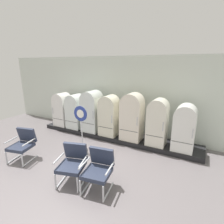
# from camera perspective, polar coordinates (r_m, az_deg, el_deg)

# --- Properties ---
(ground) EXTENTS (12.00, 10.00, 0.05)m
(ground) POSITION_cam_1_polar(r_m,az_deg,el_deg) (4.65, -17.65, -21.61)
(ground) COLOR slate
(back_wall) EXTENTS (11.76, 0.12, 3.00)m
(back_wall) POSITION_cam_1_polar(r_m,az_deg,el_deg) (6.87, 3.31, 5.32)
(back_wall) COLOR silver
(back_wall) RESTS_ON ground
(display_plinth) EXTENTS (6.16, 0.95, 0.15)m
(display_plinth) POSITION_cam_1_polar(r_m,az_deg,el_deg) (6.73, 0.85, -7.68)
(display_plinth) COLOR black
(display_plinth) RESTS_ON ground
(refrigerator_0) EXTENTS (0.61, 0.62, 1.39)m
(refrigerator_0) POSITION_cam_1_polar(r_m,az_deg,el_deg) (7.72, -15.86, 1.13)
(refrigerator_0) COLOR white
(refrigerator_0) RESTS_ON display_plinth
(refrigerator_1) EXTENTS (0.63, 0.66, 1.39)m
(refrigerator_1) POSITION_cam_1_polar(r_m,az_deg,el_deg) (7.28, -11.74, 0.52)
(refrigerator_1) COLOR silver
(refrigerator_1) RESTS_ON display_plinth
(refrigerator_2) EXTENTS (0.67, 0.72, 1.58)m
(refrigerator_2) POSITION_cam_1_polar(r_m,az_deg,el_deg) (6.82, -6.50, 0.66)
(refrigerator_2) COLOR silver
(refrigerator_2) RESTS_ON display_plinth
(refrigerator_3) EXTENTS (0.65, 0.62, 1.48)m
(refrigerator_3) POSITION_cam_1_polar(r_m,az_deg,el_deg) (6.39, -0.93, -0.75)
(refrigerator_3) COLOR silver
(refrigerator_3) RESTS_ON display_plinth
(refrigerator_4) EXTENTS (0.71, 0.61, 1.63)m
(refrigerator_4) POSITION_cam_1_polar(r_m,az_deg,el_deg) (6.01, 6.54, -1.14)
(refrigerator_4) COLOR silver
(refrigerator_4) RESTS_ON display_plinth
(refrigerator_5) EXTENTS (0.60, 0.62, 1.52)m
(refrigerator_5) POSITION_cam_1_polar(r_m,az_deg,el_deg) (5.79, 14.59, -2.79)
(refrigerator_5) COLOR silver
(refrigerator_5) RESTS_ON display_plinth
(refrigerator_6) EXTENTS (0.63, 0.69, 1.42)m
(refrigerator_6) POSITION_cam_1_polar(r_m,az_deg,el_deg) (5.73, 22.53, -4.31)
(refrigerator_6) COLOR white
(refrigerator_6) RESTS_ON display_plinth
(armchair_left) EXTENTS (0.73, 0.79, 0.91)m
(armchair_left) POSITION_cam_1_polar(r_m,az_deg,el_deg) (5.76, -27.03, -9.03)
(armchair_left) COLOR silver
(armchair_left) RESTS_ON ground
(armchair_right) EXTENTS (0.70, 0.75, 0.91)m
(armchair_right) POSITION_cam_1_polar(r_m,az_deg,el_deg) (4.08, -4.38, -17.68)
(armchair_right) COLOR silver
(armchair_right) RESTS_ON ground
(armchair_center) EXTENTS (0.75, 0.81, 0.91)m
(armchair_center) POSITION_cam_1_polar(r_m,az_deg,el_deg) (4.37, -12.65, -15.53)
(armchair_center) COLOR silver
(armchair_center) RESTS_ON ground
(sign_stand) EXTENTS (0.48, 0.32, 1.49)m
(sign_stand) POSITION_cam_1_polar(r_m,az_deg,el_deg) (5.58, -9.90, -5.51)
(sign_stand) COLOR #2D2D30
(sign_stand) RESTS_ON ground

